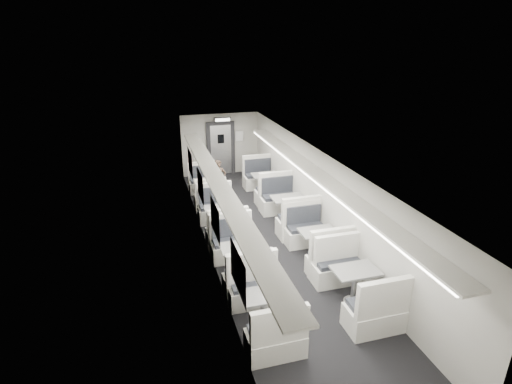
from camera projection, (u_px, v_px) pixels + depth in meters
room at (266, 202)px, 10.21m from camera, size 3.24×12.24×2.64m
booth_left_a at (206, 189)px, 13.37m from camera, size 0.97×1.98×1.06m
booth_left_b at (221, 220)px, 11.11m from camera, size 1.05×2.14×1.14m
booth_left_c at (240, 260)px, 9.08m from camera, size 1.07×2.16×1.16m
booth_left_d at (263, 310)px, 7.49m from camera, size 1.00×2.03×1.09m
booth_right_a at (265, 185)px, 13.68m from camera, size 1.08×2.20×1.18m
booth_right_b at (288, 210)px, 11.65m from camera, size 1.14×2.32×1.24m
booth_right_c at (317, 244)px, 9.79m from camera, size 1.06×2.16×1.15m
booth_right_d at (354, 286)px, 8.14m from camera, size 1.10×2.23×1.20m
passenger at (219, 180)px, 13.18m from camera, size 0.52×0.36×1.39m
window_a at (190, 163)px, 12.82m from camera, size 0.02×1.18×0.84m
window_b at (200, 186)px, 10.85m from camera, size 0.02×1.18×0.84m
window_c at (215, 219)px, 8.88m from camera, size 0.02×1.18×0.84m
window_d at (238, 272)px, 6.91m from camera, size 0.02×1.18×0.84m
luggage_rack_left at (219, 184)px, 9.36m from camera, size 0.46×10.40×0.09m
luggage_rack_right at (317, 174)px, 9.99m from camera, size 0.46×10.40×0.09m
vestibule_door at (221, 149)px, 15.58m from camera, size 1.10×0.13×2.10m
exit_sign at (222, 120)px, 14.69m from camera, size 0.62×0.12×0.16m
wall_notice at (239, 136)px, 15.59m from camera, size 0.32×0.02×0.40m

